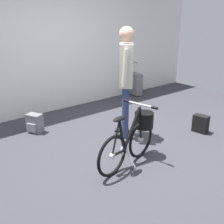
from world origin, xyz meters
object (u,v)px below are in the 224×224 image
(rolling_suitcase, at_px, (136,84))
(visitor_near_wall, at_px, (126,76))
(backpack_on_floor, at_px, (35,123))
(handbag_on_floor, at_px, (201,124))
(folding_bike_foreground, at_px, (133,135))

(rolling_suitcase, bearing_deg, visitor_near_wall, -137.38)
(backpack_on_floor, relative_size, handbag_on_floor, 1.07)
(rolling_suitcase, relative_size, handbag_on_floor, 2.79)
(folding_bike_foreground, distance_m, backpack_on_floor, 1.89)
(rolling_suitcase, distance_m, backpack_on_floor, 2.93)
(rolling_suitcase, height_order, handbag_on_floor, rolling_suitcase)
(backpack_on_floor, height_order, handbag_on_floor, backpack_on_floor)
(visitor_near_wall, xyz_separation_m, backpack_on_floor, (-1.10, 1.06, -0.85))
(visitor_near_wall, bearing_deg, folding_bike_foreground, -123.64)
(visitor_near_wall, xyz_separation_m, rolling_suitcase, (1.77, 1.63, -0.72))
(rolling_suitcase, bearing_deg, backpack_on_floor, -168.80)
(folding_bike_foreground, distance_m, rolling_suitcase, 3.23)
(folding_bike_foreground, height_order, handbag_on_floor, folding_bike_foreground)
(rolling_suitcase, bearing_deg, handbag_on_floor, -105.96)
(backpack_on_floor, bearing_deg, rolling_suitcase, 11.20)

